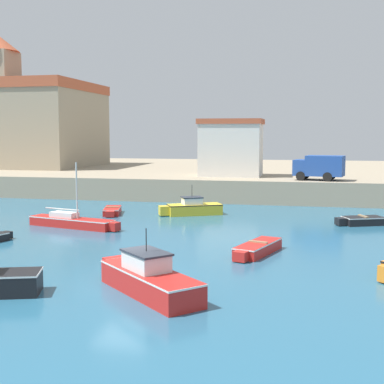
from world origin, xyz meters
The scene contains 11 objects.
ground_plane centered at (0.00, 0.00, 0.00)m, with size 200.00×200.00×0.00m, color #28607F.
quay_seawall centered at (0.00, 45.58, 1.04)m, with size 120.00×40.00×2.08m, color gray.
dinghy_red_0 centered at (-7.34, 17.81, 0.28)m, with size 1.93×3.67×0.58m.
sailboat_red_4 centered at (-7.81, 11.66, 0.40)m, with size 6.89×2.77×4.34m.
dinghy_black_5 centered at (11.05, 16.76, 0.31)m, with size 3.41×2.30×0.64m.
dinghy_red_6 centered at (4.95, 6.32, 0.31)m, with size 2.30×4.44×0.65m.
motorboat_red_8 centered at (1.43, -1.46, 0.61)m, with size 5.30×5.15×2.55m.
motorboat_yellow_9 centered at (-1.20, 18.82, 0.53)m, with size 4.86×3.27×2.29m.
church centered at (-25.02, 41.61, 7.94)m, with size 13.15×15.73×16.23m.
harbor_shed_near_wharf centered at (0.00, 31.16, 4.88)m, with size 6.16×4.42×5.56m.
truck_on_quay centered at (8.39, 27.90, 3.30)m, with size 4.62×2.89×2.20m.
Camera 1 is at (7.44, -20.87, 6.15)m, focal length 50.00 mm.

